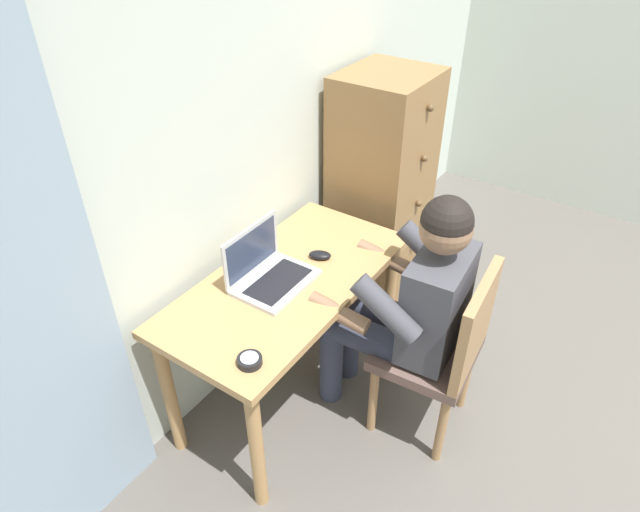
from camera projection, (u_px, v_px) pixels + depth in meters
wall_back at (287, 104)px, 2.53m from camera, size 4.80×0.05×2.50m
curtain_panel at (5, 305)px, 1.59m from camera, size 0.63×0.03×2.22m
desk at (288, 299)px, 2.39m from camera, size 1.18×0.59×0.72m
dresser at (381, 192)px, 3.06m from camera, size 0.50×0.47×1.33m
chair at (444, 348)px, 2.31m from camera, size 0.45×0.43×0.87m
person_seated at (407, 301)px, 2.28m from camera, size 0.55×0.60×1.19m
laptop at (268, 271)px, 2.29m from camera, size 0.34×0.25×0.24m
computer_mouse at (320, 255)px, 2.44m from camera, size 0.10×0.12×0.03m
desk_clock at (250, 361)px, 1.93m from camera, size 0.09×0.09×0.03m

